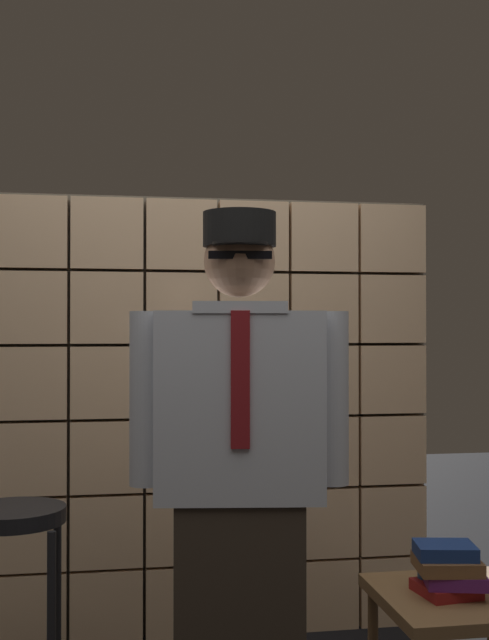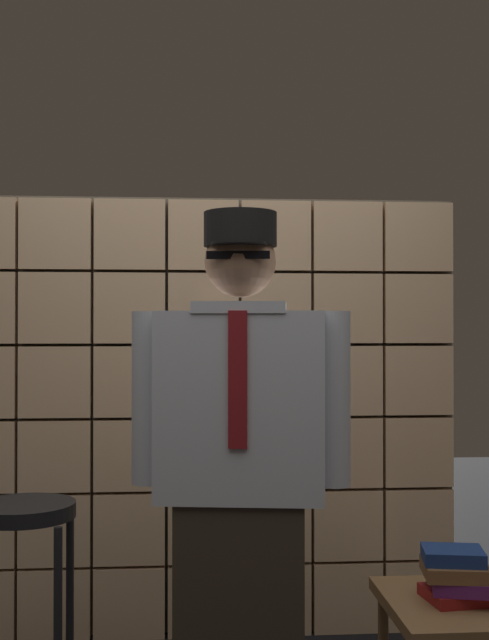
# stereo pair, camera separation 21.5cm
# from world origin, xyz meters

# --- Properties ---
(glass_block_wall) EXTENTS (2.27, 0.10, 1.95)m
(glass_block_wall) POSITION_xyz_m (-0.00, 1.39, 0.95)
(glass_block_wall) COLOR #E0B78C
(glass_block_wall) RESTS_ON ground
(standing_person) EXTENTS (0.68, 0.32, 1.70)m
(standing_person) POSITION_xyz_m (0.09, 0.32, 0.89)
(standing_person) COLOR #382D23
(standing_person) RESTS_ON ground
(bar_stool) EXTENTS (0.34, 0.34, 0.76)m
(bar_stool) POSITION_xyz_m (-0.61, 0.58, 0.57)
(bar_stool) COLOR black
(bar_stool) RESTS_ON ground
(side_table) EXTENTS (0.52, 0.52, 0.49)m
(side_table) POSITION_xyz_m (0.81, 0.33, 0.43)
(side_table) COLOR brown
(side_table) RESTS_ON ground
(book_stack) EXTENTS (0.24, 0.22, 0.16)m
(book_stack) POSITION_xyz_m (0.77, 0.32, 0.57)
(book_stack) COLOR maroon
(book_stack) RESTS_ON side_table
(coffee_mug) EXTENTS (0.13, 0.08, 0.09)m
(coffee_mug) POSITION_xyz_m (0.74, 0.39, 0.54)
(coffee_mug) COLOR navy
(coffee_mug) RESTS_ON side_table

